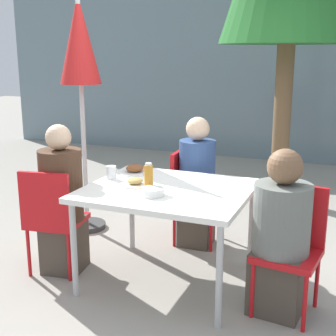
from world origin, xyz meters
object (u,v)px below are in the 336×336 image
Objects in this scene: chair_far at (190,190)px; chair_left at (52,214)px; person_left at (62,204)px; chair_right at (291,240)px; salad_bowl at (153,192)px; person_right at (281,239)px; closed_umbrella at (80,53)px; person_far at (197,185)px; drinking_cup at (111,172)px; bottle at (149,177)px.

chair_left is at bearing -39.18° from chair_far.
chair_far is at bearing 43.63° from person_left.
person_left reaches higher than chair_left.
chair_right is 0.98m from salad_bowl.
salad_bowl is (-0.86, -0.12, 0.25)m from person_right.
chair_left is 1.57m from closed_umbrella.
person_far is at bearing 40.53° from chair_left.
closed_umbrella reaches higher than drinking_cup.
person_far is (-0.94, 0.79, 0.06)m from chair_right.
person_left is 1.75m from chair_right.
closed_umbrella reaches higher than person_far.
bottle is (0.74, 0.02, 0.28)m from person_left.
chair_left is at bearing 179.84° from salad_bowl.
salad_bowl is at bearing -53.84° from bottle.
person_right is 1.39m from drinking_cup.
closed_umbrella is 1.61m from bottle.
bottle is at bearing -7.17° from person_far.
drinking_cup is at bearing -36.61° from person_far.
bottle is at bearing -1.79° from chair_far.
chair_right is 0.38× the size of closed_umbrella.
bottle is at bearing -23.53° from drinking_cup.
person_left is (0.04, 0.09, 0.06)m from chair_left.
chair_left is 1.00× the size of chair_far.
chair_far reaches higher than salad_bowl.
bottle is 1.95× the size of drinking_cup.
closed_umbrella is at bearing 141.80° from bottle.
person_left is at bearing -178.34° from bottle.
chair_right is (1.74, 0.10, -0.06)m from person_left.
chair_far reaches higher than drinking_cup.
person_right is (-0.06, -0.07, 0.03)m from chair_right.
person_left is at bearing 7.91° from person_right.
person_far is 0.53× the size of closed_umbrella.
chair_far is 0.89m from drinking_cup.
person_right is at bearing 0.41° from bottle.
chair_right is (1.78, 0.19, 0.00)m from chair_left.
chair_far is at bearing 44.69° from chair_left.
person_left is 5.85× the size of bottle.
drinking_cup is (0.67, -0.67, -0.91)m from closed_umbrella.
chair_left is 1.00× the size of chair_right.
person_left is at bearing -149.74° from drinking_cup.
chair_left is 4.21× the size of bottle.
chair_left is at bearing -43.34° from person_far.
person_left reaches higher than chair_right.
chair_far is 1.61m from closed_umbrella.
person_far is (-0.88, 0.87, 0.03)m from person_right.
person_right reaches higher than chair_left.
chair_right is at bearing 11.72° from salad_bowl.
closed_umbrella is 14.16× the size of salad_bowl.
person_left is 7.55× the size of salad_bowl.
chair_right is 0.76× the size of person_right.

